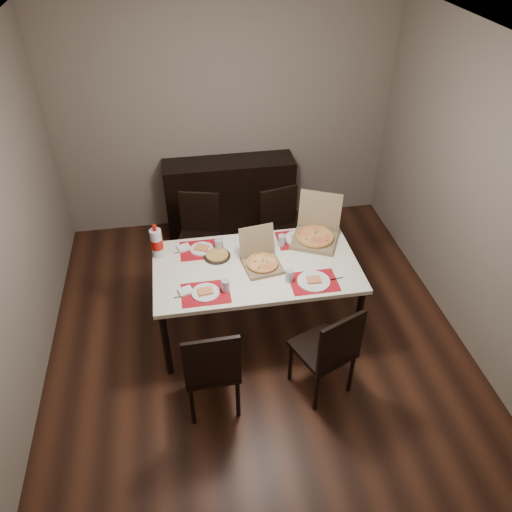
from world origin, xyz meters
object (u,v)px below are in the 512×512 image
object	(u,v)px
dip_bowl	(261,250)
soda_bottle	(157,243)
chair_far_left	(199,233)
sideboard	(230,196)
chair_near_right	(329,349)
dining_table	(256,271)
pizza_box_center	(261,260)
chair_far_right	(282,228)
chair_near_left	(212,367)

from	to	relation	value
dip_bowl	soda_bottle	bearing A→B (deg)	173.72
chair_far_left	dip_bowl	xyz separation A→B (m)	(0.53, -0.73, 0.25)
sideboard	chair_near_right	xyz separation A→B (m)	(0.46, -2.57, 0.06)
sideboard	dining_table	size ratio (longest dim) A/B	0.83
chair_near_right	dining_table	bearing A→B (deg)	117.29
pizza_box_center	chair_far_right	bearing A→B (deg)	66.19
chair_near_left	chair_far_right	distance (m)	1.96
dining_table	chair_far_right	xyz separation A→B (m)	(0.43, 0.86, -0.17)
chair_near_left	chair_far_left	bearing A→B (deg)	88.63
chair_far_right	dining_table	bearing A→B (deg)	-116.47
chair_far_left	soda_bottle	bearing A→B (deg)	-122.27
pizza_box_center	sideboard	bearing A→B (deg)	92.32
dining_table	chair_near_left	world-z (taller)	chair_near_left
sideboard	chair_near_right	distance (m)	2.61
chair_far_left	dip_bowl	world-z (taller)	chair_far_left
chair_near_right	soda_bottle	distance (m)	1.76
chair_near_right	chair_far_left	size ratio (longest dim) A/B	1.00
sideboard	chair_far_left	distance (m)	0.91
pizza_box_center	soda_bottle	size ratio (longest dim) A/B	1.21
chair_near_left	dip_bowl	world-z (taller)	chair_near_left
sideboard	chair_far_right	xyz separation A→B (m)	(0.45, -0.86, 0.06)
chair_near_left	dip_bowl	size ratio (longest dim) A/B	8.30
chair_near_right	chair_far_right	bearing A→B (deg)	90.42
chair_near_left	chair_near_right	bearing A→B (deg)	1.25
soda_bottle	chair_far_left	bearing A→B (deg)	57.73
chair_near_left	chair_far_right	size ratio (longest dim) A/B	1.00
chair_near_right	chair_far_right	distance (m)	1.71
sideboard	soda_bottle	xyz separation A→B (m)	(-0.82, -1.43, 0.44)
dining_table	chair_near_left	distance (m)	1.02
soda_bottle	chair_near_left	bearing A→B (deg)	-73.05
pizza_box_center	dip_bowl	world-z (taller)	pizza_box_center
chair_near_left	pizza_box_center	xyz separation A→B (m)	(0.54, 0.87, 0.29)
sideboard	chair_near_left	distance (m)	2.63
dining_table	chair_near_right	distance (m)	0.98
dip_bowl	soda_bottle	xyz separation A→B (m)	(-0.93, 0.10, 0.12)
chair_far_right	dip_bowl	distance (m)	0.80
chair_near_left	chair_near_right	xyz separation A→B (m)	(0.93, 0.02, 0.00)
chair_near_right	dip_bowl	xyz separation A→B (m)	(-0.36, 1.04, 0.25)
chair_far_left	soda_bottle	distance (m)	0.83
sideboard	pizza_box_center	xyz separation A→B (m)	(0.07, -1.72, 0.35)
chair_far_right	pizza_box_center	size ratio (longest dim) A/B	2.37
chair_far_right	pizza_box_center	world-z (taller)	pizza_box_center
chair_far_right	soda_bottle	distance (m)	1.45
sideboard	chair_near_left	bearing A→B (deg)	-100.24
sideboard	chair_near_right	size ratio (longest dim) A/B	1.61
pizza_box_center	soda_bottle	xyz separation A→B (m)	(-0.89, 0.29, 0.08)
chair_far_right	chair_near_left	bearing A→B (deg)	-117.95
chair_far_left	sideboard	bearing A→B (deg)	62.00
sideboard	pizza_box_center	bearing A→B (deg)	-87.68
soda_bottle	pizza_box_center	bearing A→B (deg)	-18.27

